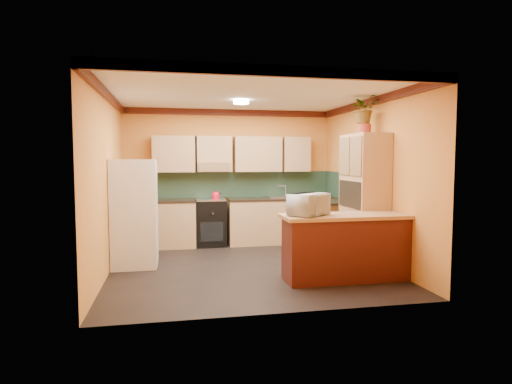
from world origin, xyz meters
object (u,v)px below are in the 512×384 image
(microwave, at_px, (309,204))
(stove, at_px, (210,222))
(fridge, at_px, (134,213))
(breakfast_bar, at_px, (348,249))
(base_cabinets_back, at_px, (242,222))
(pantry, at_px, (364,200))

(microwave, bearing_deg, stove, 72.36)
(fridge, distance_m, breakfast_bar, 3.34)
(base_cabinets_back, height_order, stove, stove)
(breakfast_bar, bearing_deg, fridge, 155.82)
(fridge, bearing_deg, pantry, -9.74)
(fridge, bearing_deg, microwave, -29.12)
(base_cabinets_back, distance_m, fridge, 2.45)
(base_cabinets_back, bearing_deg, stove, -180.00)
(stove, bearing_deg, base_cabinets_back, 0.00)
(base_cabinets_back, xyz_separation_m, pantry, (1.65, -2.04, 0.61))
(stove, relative_size, microwave, 1.66)
(base_cabinets_back, xyz_separation_m, fridge, (-1.95, -1.42, 0.41))
(breakfast_bar, relative_size, microwave, 3.28)
(base_cabinets_back, relative_size, fridge, 2.15)
(base_cabinets_back, bearing_deg, fridge, -143.96)
(breakfast_bar, height_order, microwave, microwave)
(fridge, relative_size, breakfast_bar, 0.94)
(pantry, relative_size, microwave, 3.82)
(fridge, xyz_separation_m, microwave, (2.44, -1.36, 0.23))
(base_cabinets_back, bearing_deg, breakfast_bar, -68.91)
(pantry, bearing_deg, breakfast_bar, -127.96)
(fridge, relative_size, pantry, 0.81)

